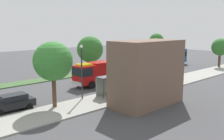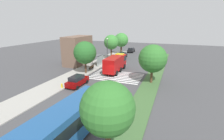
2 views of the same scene
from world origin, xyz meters
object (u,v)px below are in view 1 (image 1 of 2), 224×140
object	(u,v)px
fire_truck	(99,72)
median_tree_west	(90,49)
street_lamp	(82,68)
parked_car_mid	(12,102)
sidewalk_tree_west	(144,56)
median_tree_far_west	(156,41)
sidewalk_tree_center	(53,61)
bus_stop_shelter	(108,81)
parked_car_west	(159,72)
fire_hydrant	(174,75)
transit_bus	(168,56)
bench_near_shelter	(130,86)
sidewalk_tree_far_west	(220,47)

from	to	relation	value
fire_truck	median_tree_west	bearing A→B (deg)	-121.01
street_lamp	parked_car_mid	bearing A→B (deg)	-13.29
parked_car_mid	street_lamp	size ratio (longest dim) A/B	0.71
street_lamp	sidewalk_tree_west	bearing A→B (deg)	177.89
street_lamp	median_tree_west	world-z (taller)	median_tree_west
median_tree_far_west	sidewalk_tree_center	bearing A→B (deg)	21.01
street_lamp	sidewalk_tree_west	size ratio (longest dim) A/B	0.95
bus_stop_shelter	sidewalk_tree_west	xyz separation A→B (m)	(-7.33, -0.38, 2.59)
street_lamp	median_tree_far_west	distance (m)	34.60
fire_truck	parked_car_west	world-z (taller)	fire_truck
bus_stop_shelter	sidewalk_tree_center	xyz separation A→B (m)	(7.46, -0.38, 3.14)
fire_truck	bus_stop_shelter	xyz separation A→B (m)	(3.30, 5.66, -0.07)
sidewalk_tree_west	fire_hydrant	size ratio (longest dim) A/B	9.55
parked_car_mid	median_tree_west	xyz separation A→B (m)	(-19.34, -11.57, 3.59)
bus_stop_shelter	transit_bus	bearing A→B (deg)	-160.38
bench_near_shelter	sidewalk_tree_center	distance (m)	12.30
parked_car_west	median_tree_far_west	xyz separation A→B (m)	(-14.29, -11.57, 4.38)
parked_car_mid	bus_stop_shelter	xyz separation A→B (m)	(-11.14, 2.58, 1.01)
bus_stop_shelter	sidewalk_tree_center	distance (m)	8.11
sidewalk_tree_center	sidewalk_tree_far_west	bearing A→B (deg)	-180.00
street_lamp	median_tree_far_west	bearing A→B (deg)	-157.26
sidewalk_tree_west	parked_car_west	bearing A→B (deg)	-161.96
parked_car_west	sidewalk_tree_west	size ratio (longest dim) A/B	0.70
fire_truck	parked_car_west	xyz separation A→B (m)	(-10.78, 3.08, -1.03)
bench_near_shelter	street_lamp	bearing A→B (deg)	-6.00
street_lamp	median_tree_far_west	world-z (taller)	median_tree_far_west
median_tree_far_west	parked_car_west	bearing A→B (deg)	38.98
sidewalk_tree_far_west	median_tree_west	xyz separation A→B (m)	(23.99, -13.77, 0.11)
transit_bus	median_tree_west	distance (m)	19.28
sidewalk_tree_west	median_tree_far_west	distance (m)	25.16
fire_truck	bench_near_shelter	size ratio (longest dim) A/B	5.65
bus_stop_shelter	fire_hydrant	xyz separation A→B (m)	(-16.05, -0.88, -1.40)
parked_car_west	median_tree_far_west	bearing A→B (deg)	-140.39
bench_near_shelter	median_tree_west	distance (m)	15.27
transit_bus	median_tree_west	world-z (taller)	median_tree_west
fire_truck	street_lamp	bearing A→B (deg)	34.68
street_lamp	sidewalk_tree_center	world-z (taller)	sidewalk_tree_center
sidewalk_tree_center	transit_bus	bearing A→B (deg)	-165.01
sidewalk_tree_center	fire_hydrant	distance (m)	23.95
parked_car_west	street_lamp	size ratio (longest dim) A/B	0.74
bus_stop_shelter	fire_hydrant	size ratio (longest dim) A/B	5.00
bus_stop_shelter	street_lamp	distance (m)	4.12
parked_car_mid	sidewalk_tree_west	xyz separation A→B (m)	(-18.47, 2.20, 3.60)
fire_truck	median_tree_far_west	size ratio (longest dim) A/B	1.30
fire_truck	median_tree_far_west	distance (m)	26.68
sidewalk_tree_far_west	median_tree_far_west	bearing A→B (deg)	-74.47
bench_near_shelter	sidewalk_tree_west	bearing A→B (deg)	-173.32
bus_stop_shelter	median_tree_far_west	size ratio (longest dim) A/B	0.50
sidewalk_tree_far_west	sidewalk_tree_center	world-z (taller)	sidewalk_tree_center
fire_hydrant	street_lamp	bearing A→B (deg)	0.29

